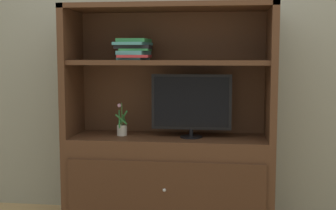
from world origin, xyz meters
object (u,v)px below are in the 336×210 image
object	(u,v)px
tv_monitor	(191,104)
magazine_stack	(134,49)
potted_plant	(122,128)
media_console	(169,156)

from	to	relation	value
tv_monitor	magazine_stack	size ratio (longest dim) A/B	1.70
tv_monitor	potted_plant	size ratio (longest dim) A/B	2.37
tv_monitor	potted_plant	xyz separation A→B (m)	(-0.54, 0.02, -0.20)
media_console	tv_monitor	world-z (taller)	media_console
magazine_stack	potted_plant	bearing A→B (deg)	179.83
tv_monitor	potted_plant	bearing A→B (deg)	177.84
media_console	potted_plant	distance (m)	0.43
potted_plant	magazine_stack	bearing A→B (deg)	-0.17
potted_plant	magazine_stack	size ratio (longest dim) A/B	0.72
media_console	magazine_stack	size ratio (longest dim) A/B	4.74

